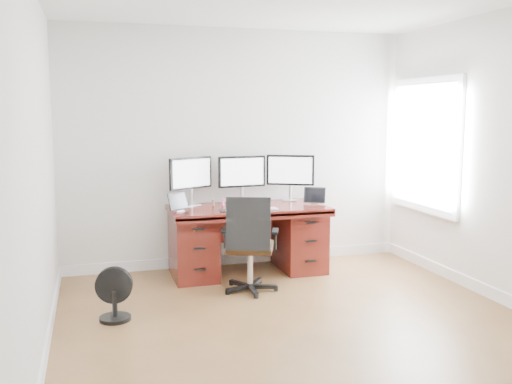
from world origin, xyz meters
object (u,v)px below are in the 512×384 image
object	(u,v)px
desk	(248,237)
monitor_center	(242,173)
floor_fan	(114,295)
keyboard	(255,209)
office_chair	(250,261)

from	to	relation	value
desk	monitor_center	xyz separation A→B (m)	(0.00, 0.24, 0.68)
floor_fan	keyboard	distance (m)	1.79
keyboard	floor_fan	bearing A→B (deg)	-152.64
floor_fan	keyboard	xyz separation A→B (m)	(1.49, 0.84, 0.53)
keyboard	office_chair	bearing A→B (deg)	-114.44
monitor_center	desk	bearing A→B (deg)	-94.34
monitor_center	keyboard	bearing A→B (deg)	-93.31
office_chair	keyboard	distance (m)	0.63
desk	floor_fan	distance (m)	1.84
desk	floor_fan	bearing A→B (deg)	-143.67
monitor_center	office_chair	bearing A→B (deg)	-104.51
desk	keyboard	world-z (taller)	keyboard
keyboard	monitor_center	bearing A→B (deg)	89.02
monitor_center	keyboard	size ratio (longest dim) A/B	1.94
desk	monitor_center	size ratio (longest dim) A/B	3.08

